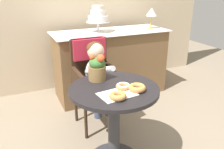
% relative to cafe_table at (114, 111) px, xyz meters
% --- Properties ---
extents(cafe_table, '(0.72, 0.72, 0.72)m').
position_rel_cafe_table_xyz_m(cafe_table, '(0.00, 0.00, 0.00)').
color(cafe_table, black).
rests_on(cafe_table, ground).
extents(wicker_chair, '(0.42, 0.45, 0.95)m').
position_rel_cafe_table_xyz_m(wicker_chair, '(0.06, 0.69, 0.13)').
color(wicker_chair, '#332114').
rests_on(wicker_chair, ground).
extents(seated_child, '(0.27, 0.32, 0.73)m').
position_rel_cafe_table_xyz_m(seated_child, '(0.06, 0.53, 0.17)').
color(seated_child, silver).
rests_on(seated_child, ground).
extents(paper_napkin, '(0.29, 0.22, 0.00)m').
position_rel_cafe_table_xyz_m(paper_napkin, '(-0.03, -0.12, 0.21)').
color(paper_napkin, white).
rests_on(paper_napkin, cafe_table).
extents(donut_front, '(0.12, 0.12, 0.04)m').
position_rel_cafe_table_xyz_m(donut_front, '(0.06, -0.05, 0.23)').
color(donut_front, '#AD7542').
rests_on(donut_front, cafe_table).
extents(donut_mid, '(0.14, 0.14, 0.05)m').
position_rel_cafe_table_xyz_m(donut_mid, '(0.14, -0.12, 0.24)').
color(donut_mid, '#AD7542').
rests_on(donut_mid, cafe_table).
extents(donut_side, '(0.13, 0.13, 0.04)m').
position_rel_cafe_table_xyz_m(donut_side, '(-0.06, -0.18, 0.24)').
color(donut_side, '#AD7542').
rests_on(donut_side, cafe_table).
extents(flower_vase, '(0.15, 0.15, 0.24)m').
position_rel_cafe_table_xyz_m(flower_vase, '(-0.06, 0.21, 0.32)').
color(flower_vase, brown).
rests_on(flower_vase, cafe_table).
extents(display_counter, '(1.56, 0.62, 0.90)m').
position_rel_cafe_table_xyz_m(display_counter, '(0.55, 1.30, -0.05)').
color(display_counter, brown).
rests_on(display_counter, ground).
extents(tiered_cake_stand, '(0.30, 0.30, 0.34)m').
position_rel_cafe_table_xyz_m(tiered_cake_stand, '(0.37, 1.30, 0.59)').
color(tiered_cake_stand, silver).
rests_on(tiered_cake_stand, display_counter).
extents(table_lamp, '(0.15, 0.15, 0.28)m').
position_rel_cafe_table_xyz_m(table_lamp, '(1.14, 1.25, 0.61)').
color(table_lamp, '#B28C47').
rests_on(table_lamp, display_counter).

